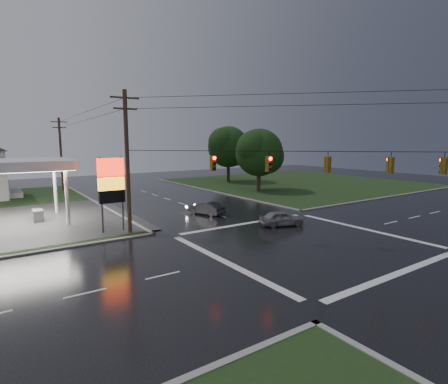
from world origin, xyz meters
TOP-DOWN VIEW (x-y plane):
  - ground at (0.00, 0.00)m, footprint 120.00×120.00m
  - grass_ne at (26.00, 26.00)m, footprint 36.00×36.00m
  - pylon_sign at (-10.50, 10.50)m, footprint 2.00×0.35m
  - utility_pole_nw at (-9.50, 9.50)m, footprint 2.20×0.32m
  - utility_pole_n at (-9.50, 38.00)m, footprint 2.20×0.32m
  - traffic_signals at (0.02, -0.02)m, footprint 26.87×26.87m
  - tree_ne_near at (14.14, 21.99)m, footprint 7.99×6.80m
  - tree_ne_far at (17.15, 33.99)m, footprint 8.46×7.20m
  - car_north at (-0.80, 12.25)m, footprint 2.47×4.09m
  - car_crossing at (2.14, 4.68)m, footprint 4.09×2.70m

SIDE VIEW (x-z plane):
  - ground at x=0.00m, z-range 0.00..0.00m
  - grass_ne at x=26.00m, z-range 0.00..0.08m
  - car_north at x=-0.80m, z-range 0.00..1.27m
  - car_crossing at x=2.14m, z-range 0.00..1.29m
  - pylon_sign at x=-10.50m, z-range 1.01..7.01m
  - utility_pole_n at x=-9.50m, z-range 0.22..10.72m
  - tree_ne_near at x=14.14m, z-range 1.07..10.05m
  - utility_pole_nw at x=-9.50m, z-range 0.22..11.22m
  - tree_ne_far at x=17.15m, z-range 1.28..11.08m
  - traffic_signals at x=0.02m, z-range 5.75..7.22m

